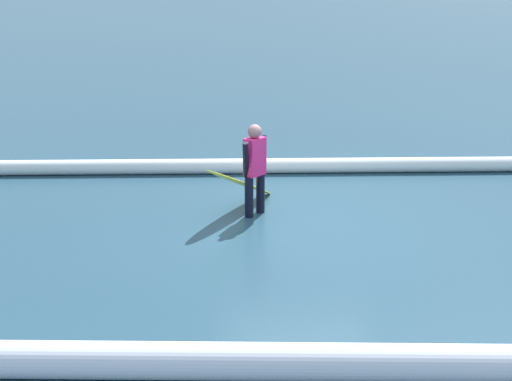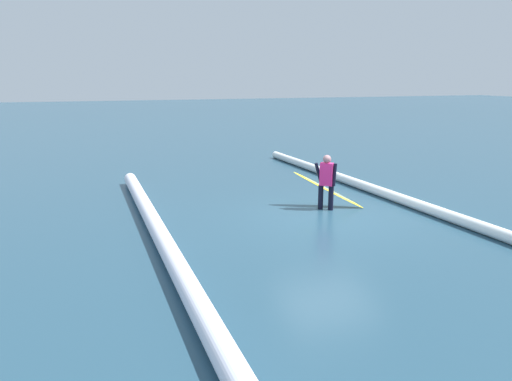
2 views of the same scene
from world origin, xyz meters
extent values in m
plane|color=#25475B|center=(0.00, 0.00, 0.00)|extent=(127.24, 127.24, 0.00)
cylinder|color=black|center=(0.77, -0.14, 0.34)|extent=(0.14, 0.14, 0.67)
cylinder|color=black|center=(0.60, -0.36, 0.34)|extent=(0.14, 0.14, 0.67)
cube|color=#D82672|center=(0.69, -0.25, 0.98)|extent=(0.37, 0.39, 0.61)
sphere|color=gray|center=(0.69, -0.25, 1.39)|extent=(0.22, 0.22, 0.22)
cylinder|color=black|center=(0.82, -0.08, 0.98)|extent=(0.09, 0.26, 0.60)
cylinder|color=black|center=(0.55, -0.42, 0.98)|extent=(0.09, 0.12, 0.61)
ellipsoid|color=yellow|center=(0.93, -0.45, 0.47)|extent=(1.20, 1.87, 0.99)
ellipsoid|color=blue|center=(0.93, -0.45, 0.48)|extent=(0.85, 1.44, 0.80)
cylinder|color=white|center=(-2.05, -2.70, 0.14)|extent=(22.42, 1.67, 0.29)
cylinder|color=white|center=(-2.64, 4.34, 0.19)|extent=(16.59, 0.71, 0.38)
camera|label=1|loc=(0.28, 10.51, 4.03)|focal=49.71mm
camera|label=2|loc=(-10.90, 5.65, 3.55)|focal=34.45mm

